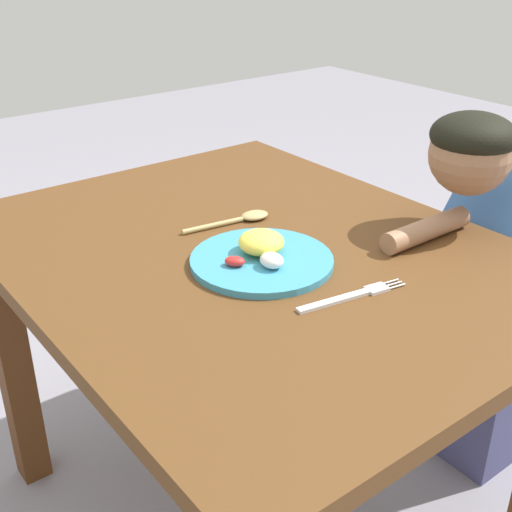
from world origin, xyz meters
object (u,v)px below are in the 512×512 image
Objects in this scene: plate at (262,256)px; fork at (351,296)px; person at (480,292)px; spoon at (243,218)px.

plate reaches higher than fork.
fork is at bearing 98.19° from person.
plate reaches higher than spoon.
plate is 0.59m from person.
person is (-0.07, 0.50, -0.20)m from fork.
plate is at bearing 111.62° from fork.
person is (0.11, 0.54, -0.21)m from plate.
fork is 0.22× the size of person.
plate is 1.25× the size of fork.
person reaches higher than spoon.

